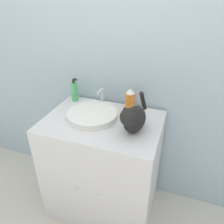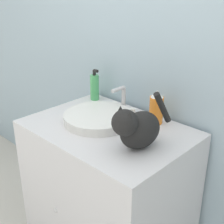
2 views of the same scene
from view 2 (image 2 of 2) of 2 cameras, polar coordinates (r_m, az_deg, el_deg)
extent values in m
cube|color=#9EB7C6|center=(1.72, 7.35, 11.80)|extent=(6.00, 0.05, 2.50)
cube|color=silver|center=(1.83, -0.72, -15.33)|extent=(0.84, 0.60, 0.89)
sphere|color=silver|center=(1.71, -10.31, -17.27)|extent=(0.02, 0.02, 0.02)
cylinder|color=white|center=(1.65, -2.52, -1.05)|extent=(0.37, 0.37, 0.04)
cylinder|color=silver|center=(1.76, 2.13, 2.33)|extent=(0.02, 0.02, 0.14)
cylinder|color=silver|center=(1.70, 1.13, 4.17)|extent=(0.02, 0.09, 0.02)
cylinder|color=white|center=(1.82, 0.51, 1.29)|extent=(0.03, 0.03, 0.03)
cylinder|color=white|center=(1.74, 3.79, 0.11)|extent=(0.03, 0.03, 0.03)
ellipsoid|color=black|center=(1.38, 5.15, -3.32)|extent=(0.17, 0.22, 0.17)
sphere|color=black|center=(1.30, 2.38, -1.97)|extent=(0.13, 0.13, 0.12)
cone|color=black|center=(1.31, 1.55, 0.35)|extent=(0.04, 0.04, 0.04)
cone|color=black|center=(1.26, 3.30, -0.57)|extent=(0.04, 0.04, 0.04)
cylinder|color=black|center=(1.43, 9.21, 0.81)|extent=(0.05, 0.12, 0.17)
cylinder|color=#4CB266|center=(1.93, -3.20, 4.51)|extent=(0.05, 0.05, 0.16)
cylinder|color=black|center=(1.91, -3.26, 7.17)|extent=(0.02, 0.02, 0.03)
cylinder|color=black|center=(1.89, -2.98, 7.53)|extent=(0.03, 0.02, 0.02)
cylinder|color=orange|center=(1.63, 8.07, 0.35)|extent=(0.07, 0.07, 0.14)
cone|color=white|center=(1.60, 8.25, 3.32)|extent=(0.07, 0.07, 0.04)
camera|label=1|loc=(0.55, -75.78, 19.22)|focal=35.00mm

